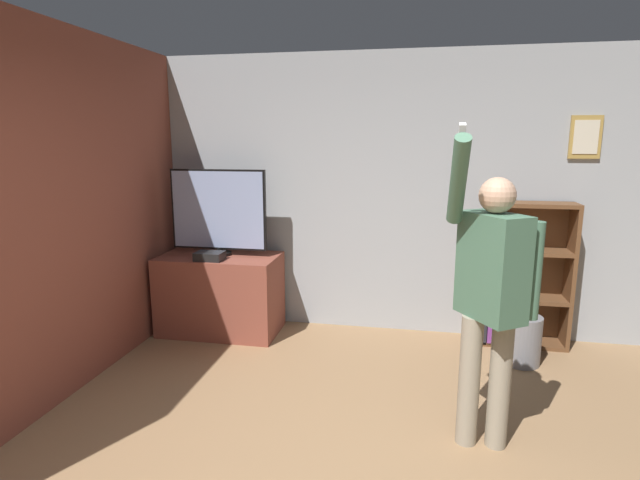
# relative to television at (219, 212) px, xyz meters

# --- Properties ---
(wall_back) EXTENTS (6.24, 0.09, 2.70)m
(wall_back) POSITION_rel_television_xyz_m (1.50, 0.38, 0.15)
(wall_back) COLOR #9EA3A8
(wall_back) RESTS_ON ground_plane
(wall_side_brick) EXTENTS (0.06, 4.52, 2.70)m
(wall_side_brick) POSITION_rel_television_xyz_m (-0.66, -1.11, 0.15)
(wall_side_brick) COLOR brown
(wall_side_brick) RESTS_ON ground_plane
(tv_ledge) EXTENTS (1.15, 0.63, 0.77)m
(tv_ledge) POSITION_rel_television_xyz_m (-0.00, -0.03, -0.82)
(tv_ledge) COLOR brown
(tv_ledge) RESTS_ON ground_plane
(television) EXTENTS (0.95, 0.22, 0.83)m
(television) POSITION_rel_television_xyz_m (0.00, 0.00, 0.00)
(television) COLOR black
(television) RESTS_ON tv_ledge
(game_console) EXTENTS (0.26, 0.19, 0.08)m
(game_console) POSITION_rel_television_xyz_m (-0.02, -0.22, -0.39)
(game_console) COLOR black
(game_console) RESTS_ON tv_ledge
(bookshelf) EXTENTS (0.78, 0.28, 1.34)m
(bookshelf) POSITION_rel_television_xyz_m (2.81, 0.20, -0.56)
(bookshelf) COLOR brown
(bookshelf) RESTS_ON ground_plane
(person) EXTENTS (0.55, 0.55, 1.97)m
(person) POSITION_rel_television_xyz_m (2.32, -1.53, -0.19)
(person) COLOR gray
(person) RESTS_ON ground_plane
(waste_bin) EXTENTS (0.31, 0.31, 0.42)m
(waste_bin) POSITION_rel_television_xyz_m (2.80, -0.25, -0.99)
(waste_bin) COLOR gray
(waste_bin) RESTS_ON ground_plane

